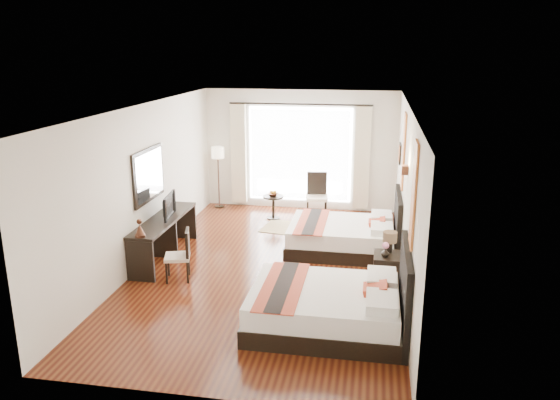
% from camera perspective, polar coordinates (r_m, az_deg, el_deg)
% --- Properties ---
extents(floor, '(4.50, 7.50, 0.01)m').
position_cam_1_polar(floor, '(9.68, -1.04, -7.07)').
color(floor, '#38120A').
rests_on(floor, ground).
extents(ceiling, '(4.50, 7.50, 0.02)m').
position_cam_1_polar(ceiling, '(8.97, -1.13, 9.61)').
color(ceiling, white).
rests_on(ceiling, wall_headboard).
extents(wall_headboard, '(0.01, 7.50, 2.80)m').
position_cam_1_polar(wall_headboard, '(9.08, 12.96, 0.35)').
color(wall_headboard, silver).
rests_on(wall_headboard, floor).
extents(wall_desk, '(0.01, 7.50, 2.80)m').
position_cam_1_polar(wall_desk, '(9.89, -13.97, 1.54)').
color(wall_desk, silver).
rests_on(wall_desk, floor).
extents(wall_window, '(4.50, 0.01, 2.80)m').
position_cam_1_polar(wall_window, '(12.83, 2.11, 5.21)').
color(wall_window, silver).
rests_on(wall_window, floor).
extents(wall_entry, '(4.50, 0.01, 2.80)m').
position_cam_1_polar(wall_entry, '(5.79, -8.23, -8.40)').
color(wall_entry, silver).
rests_on(wall_entry, floor).
extents(window_glass, '(2.40, 0.02, 2.20)m').
position_cam_1_polar(window_glass, '(12.83, 2.09, 4.76)').
color(window_glass, white).
rests_on(window_glass, wall_window).
extents(sheer_curtain, '(2.30, 0.02, 2.10)m').
position_cam_1_polar(sheer_curtain, '(12.78, 2.06, 4.71)').
color(sheer_curtain, white).
rests_on(sheer_curtain, wall_window).
extents(drape_left, '(0.35, 0.14, 2.35)m').
position_cam_1_polar(drape_left, '(13.01, -4.32, 4.79)').
color(drape_left, beige).
rests_on(drape_left, floor).
extents(drape_right, '(0.35, 0.14, 2.35)m').
position_cam_1_polar(drape_right, '(12.63, 8.58, 4.32)').
color(drape_right, beige).
rests_on(drape_right, floor).
extents(art_panel_near, '(0.03, 0.50, 1.35)m').
position_cam_1_polar(art_panel_near, '(7.08, 13.81, 0.55)').
color(art_panel_near, maroon).
rests_on(art_panel_near, wall_headboard).
extents(art_panel_far, '(0.03, 0.50, 1.35)m').
position_cam_1_polar(art_panel_far, '(10.00, 12.80, 5.00)').
color(art_panel_far, maroon).
rests_on(art_panel_far, wall_headboard).
extents(wall_sconce, '(0.10, 0.14, 0.14)m').
position_cam_1_polar(wall_sconce, '(8.62, 12.91, 3.09)').
color(wall_sconce, '#3E2216').
rests_on(wall_sconce, wall_headboard).
extents(mirror_frame, '(0.04, 1.25, 0.95)m').
position_cam_1_polar(mirror_frame, '(9.96, -13.59, 2.56)').
color(mirror_frame, black).
rests_on(mirror_frame, wall_desk).
extents(mirror_glass, '(0.01, 1.12, 0.82)m').
position_cam_1_polar(mirror_glass, '(9.95, -13.46, 2.55)').
color(mirror_glass, white).
rests_on(mirror_glass, mirror_frame).
extents(bed_near, '(2.14, 1.67, 1.21)m').
position_cam_1_polar(bed_near, '(7.66, 5.43, -10.99)').
color(bed_near, black).
rests_on(bed_near, floor).
extents(bed_far, '(2.06, 1.61, 1.16)m').
position_cam_1_polar(bed_far, '(10.42, 6.98, -3.69)').
color(bed_far, black).
rests_on(bed_far, floor).
extents(nightstand, '(0.43, 0.53, 0.51)m').
position_cam_1_polar(nightstand, '(9.11, 11.07, -7.12)').
color(nightstand, black).
rests_on(nightstand, floor).
extents(table_lamp, '(0.23, 0.23, 0.36)m').
position_cam_1_polar(table_lamp, '(9.04, 11.41, -3.98)').
color(table_lamp, black).
rests_on(table_lamp, nightstand).
extents(vase, '(0.18, 0.18, 0.14)m').
position_cam_1_polar(vase, '(8.90, 10.93, -5.49)').
color(vase, black).
rests_on(vase, nightstand).
extents(console_desk, '(0.50, 2.20, 0.76)m').
position_cam_1_polar(console_desk, '(10.20, -11.98, -3.90)').
color(console_desk, black).
rests_on(console_desk, floor).
extents(television, '(0.19, 0.75, 0.43)m').
position_cam_1_polar(television, '(10.09, -11.87, -0.57)').
color(television, black).
rests_on(television, console_desk).
extents(bronze_figurine, '(0.19, 0.19, 0.26)m').
position_cam_1_polar(bronze_figurine, '(9.17, -14.45, -2.95)').
color(bronze_figurine, '#3E2216').
rests_on(bronze_figurine, console_desk).
extents(desk_chair, '(0.49, 0.49, 0.87)m').
position_cam_1_polar(desk_chair, '(9.25, -10.52, -6.65)').
color(desk_chair, '#C5AF97').
rests_on(desk_chair, floor).
extents(floor_lamp, '(0.30, 0.30, 1.47)m').
position_cam_1_polar(floor_lamp, '(12.97, -6.51, 4.51)').
color(floor_lamp, black).
rests_on(floor_lamp, floor).
extents(side_table, '(0.46, 0.46, 0.53)m').
position_cam_1_polar(side_table, '(12.23, -0.70, -0.77)').
color(side_table, black).
rests_on(side_table, floor).
extents(fruit_bowl, '(0.26, 0.26, 0.05)m').
position_cam_1_polar(fruit_bowl, '(12.15, -0.73, 0.55)').
color(fruit_bowl, '#49301A').
rests_on(fruit_bowl, side_table).
extents(window_chair, '(0.53, 0.53, 1.03)m').
position_cam_1_polar(window_chair, '(12.31, 3.85, -0.48)').
color(window_chair, '#C5AF97').
rests_on(window_chair, floor).
extents(jute_rug, '(1.44, 1.09, 0.01)m').
position_cam_1_polar(jute_rug, '(11.64, 1.50, -2.99)').
color(jute_rug, '#9F835F').
rests_on(jute_rug, floor).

